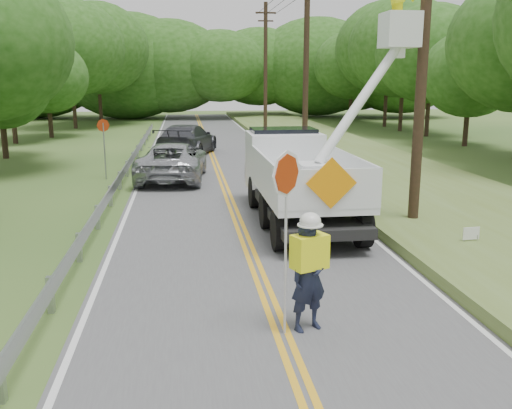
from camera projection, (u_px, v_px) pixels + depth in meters
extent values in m
cube|color=#4E4E50|center=(228.00, 197.00, 20.67)|extent=(7.20, 96.00, 0.02)
cube|color=gold|center=(226.00, 196.00, 20.66)|extent=(0.12, 96.00, 0.00)
cube|color=gold|center=(231.00, 196.00, 20.68)|extent=(0.12, 96.00, 0.00)
cube|color=silver|center=(133.00, 199.00, 20.24)|extent=(0.12, 96.00, 0.00)
cube|color=silver|center=(320.00, 194.00, 21.10)|extent=(0.12, 96.00, 0.00)
cube|color=#989B9F|center=(0.00, 378.00, 7.51)|extent=(0.12, 0.14, 0.70)
cube|color=#989B9F|center=(50.00, 295.00, 10.41)|extent=(0.12, 0.14, 0.70)
cube|color=#989B9F|center=(79.00, 247.00, 13.31)|extent=(0.12, 0.14, 0.70)
cube|color=#989B9F|center=(98.00, 217.00, 16.22)|extent=(0.12, 0.14, 0.70)
cube|color=#989B9F|center=(110.00, 196.00, 19.12)|extent=(0.12, 0.14, 0.70)
cube|color=#989B9F|center=(120.00, 180.00, 22.02)|extent=(0.12, 0.14, 0.70)
cube|color=#989B9F|center=(127.00, 169.00, 24.92)|extent=(0.12, 0.14, 0.70)
cube|color=#989B9F|center=(133.00, 159.00, 27.83)|extent=(0.12, 0.14, 0.70)
cube|color=#989B9F|center=(137.00, 151.00, 30.73)|extent=(0.12, 0.14, 0.70)
cube|color=#989B9F|center=(141.00, 145.00, 33.63)|extent=(0.12, 0.14, 0.70)
cube|color=#989B9F|center=(145.00, 140.00, 36.54)|extent=(0.12, 0.14, 0.70)
cube|color=#989B9F|center=(147.00, 135.00, 39.44)|extent=(0.12, 0.14, 0.70)
cube|color=#989B9F|center=(150.00, 131.00, 42.34)|extent=(0.12, 0.14, 0.70)
cube|color=#989B9F|center=(119.00, 179.00, 21.01)|extent=(0.05, 48.00, 0.34)
cylinder|color=black|center=(423.00, 51.00, 15.36)|extent=(0.30, 0.30, 10.00)
cylinder|color=black|center=(306.00, 64.00, 29.87)|extent=(0.30, 0.30, 10.00)
cylinder|color=black|center=(266.00, 69.00, 44.39)|extent=(0.30, 0.30, 10.00)
cube|color=black|center=(266.00, 13.00, 43.46)|extent=(1.60, 0.12, 0.12)
cube|color=black|center=(266.00, 21.00, 43.60)|extent=(1.20, 0.10, 0.10)
cube|color=#5A6E2B|center=(413.00, 188.00, 21.52)|extent=(7.00, 96.00, 0.30)
cylinder|color=#332319|center=(4.00, 137.00, 30.35)|extent=(0.32, 0.32, 2.28)
cylinder|color=#332319|center=(14.00, 126.00, 37.26)|extent=(0.32, 0.32, 2.39)
ellipsoid|color=#1E4911|center=(10.00, 80.00, 36.62)|extent=(5.57, 5.57, 4.91)
cylinder|color=#332319|center=(50.00, 120.00, 40.99)|extent=(0.32, 0.32, 2.53)
ellipsoid|color=#1E4911|center=(47.00, 77.00, 40.31)|extent=(5.90, 5.90, 5.20)
cylinder|color=#332319|center=(74.00, 106.00, 48.36)|extent=(0.32, 0.32, 3.92)
ellipsoid|color=#1E4911|center=(70.00, 48.00, 47.31)|extent=(9.15, 9.15, 8.05)
cylinder|color=#332319|center=(100.00, 103.00, 52.09)|extent=(0.32, 0.32, 4.01)
ellipsoid|color=#1E4911|center=(97.00, 48.00, 51.01)|extent=(9.36, 9.36, 8.24)
cylinder|color=#332319|center=(466.00, 126.00, 35.78)|extent=(0.32, 0.32, 2.62)
ellipsoid|color=#1E4911|center=(470.00, 74.00, 35.07)|extent=(6.12, 6.12, 5.38)
cylinder|color=#332319|center=(428.00, 113.00, 41.81)|extent=(0.32, 0.32, 3.48)
ellipsoid|color=#1E4911|center=(432.00, 54.00, 40.88)|extent=(8.13, 8.13, 7.15)
cylinder|color=#332319|center=(401.00, 107.00, 45.98)|extent=(0.32, 0.32, 3.86)
ellipsoid|color=#1E4911|center=(404.00, 48.00, 44.94)|extent=(9.00, 9.00, 7.92)
cylinder|color=#332319|center=(385.00, 104.00, 50.05)|extent=(0.32, 0.32, 3.96)
ellipsoid|color=#1E4911|center=(388.00, 48.00, 48.98)|extent=(9.23, 9.23, 8.12)
cylinder|color=#332319|center=(350.00, 106.00, 55.44)|extent=(0.32, 0.32, 3.19)
ellipsoid|color=#1E4911|center=(352.00, 65.00, 54.58)|extent=(7.44, 7.44, 6.55)
ellipsoid|color=#1E4911|center=(35.00, 66.00, 59.86)|extent=(14.56, 10.92, 10.92)
ellipsoid|color=#1E4911|center=(82.00, 66.00, 59.83)|extent=(11.44, 8.58, 8.58)
ellipsoid|color=#1E4911|center=(127.00, 66.00, 59.59)|extent=(14.89, 11.17, 11.17)
ellipsoid|color=#1E4911|center=(168.00, 66.00, 59.87)|extent=(13.11, 9.83, 9.83)
ellipsoid|color=#1E4911|center=(220.00, 66.00, 58.86)|extent=(9.94, 7.46, 7.46)
ellipsoid|color=#1E4911|center=(260.00, 67.00, 62.72)|extent=(11.42, 8.56, 8.56)
ellipsoid|color=#1E4911|center=(318.00, 67.00, 62.73)|extent=(14.38, 10.79, 10.79)
ellipsoid|color=#1E4911|center=(354.00, 67.00, 62.36)|extent=(12.84, 9.63, 9.63)
ellipsoid|color=#1E4911|center=(402.00, 66.00, 60.99)|extent=(13.48, 10.11, 10.11)
imported|color=#191E33|center=(309.00, 276.00, 9.55)|extent=(0.82, 0.69, 1.92)
cube|color=yellow|center=(310.00, 252.00, 9.45)|extent=(0.68, 0.56, 0.58)
ellipsoid|color=white|center=(310.00, 221.00, 9.34)|extent=(0.36, 0.36, 0.29)
cylinder|color=#B7B7B7|center=(285.00, 258.00, 9.29)|extent=(0.04, 0.04, 2.69)
cylinder|color=#A42C0A|center=(286.00, 174.00, 8.98)|extent=(0.56, 0.57, 0.77)
cylinder|color=black|center=(279.00, 230.00, 14.11)|extent=(0.33, 1.04, 1.04)
cylinder|color=black|center=(363.00, 227.00, 14.38)|extent=(0.33, 1.04, 1.04)
cylinder|color=black|center=(267.00, 210.00, 16.20)|extent=(0.33, 1.04, 1.04)
cylinder|color=black|center=(340.00, 208.00, 16.48)|extent=(0.33, 1.04, 1.04)
cylinder|color=black|center=(255.00, 192.00, 18.83)|extent=(0.33, 1.04, 1.04)
cylinder|color=black|center=(318.00, 190.00, 19.10)|extent=(0.33, 1.04, 1.04)
cube|color=black|center=(301.00, 204.00, 16.64)|extent=(2.29, 6.95, 0.27)
cube|color=white|center=(307.00, 191.00, 15.79)|extent=(2.51, 5.00, 0.24)
cube|color=white|center=(264.00, 173.00, 15.51)|extent=(0.08, 4.99, 0.98)
cube|color=white|center=(350.00, 171.00, 15.82)|extent=(0.08, 4.99, 0.98)
cube|color=white|center=(330.00, 189.00, 13.27)|extent=(2.50, 0.07, 0.98)
cube|color=white|center=(284.00, 161.00, 19.28)|extent=(2.45, 2.07, 1.95)
cube|color=black|center=(283.00, 140.00, 19.34)|extent=(2.17, 1.41, 0.81)
cube|color=white|center=(318.00, 180.00, 14.51)|extent=(0.98, 0.98, 0.87)
cube|color=white|center=(400.00, 30.00, 15.15)|extent=(0.92, 0.92, 0.92)
cube|color=orange|center=(331.00, 183.00, 13.16)|extent=(1.23, 0.04, 1.23)
imported|color=#A4A7AB|center=(173.00, 161.00, 23.95)|extent=(3.18, 5.96, 1.60)
imported|color=#3C3E44|center=(187.00, 140.00, 31.47)|extent=(3.92, 6.44, 1.74)
cylinder|color=#989B9F|center=(105.00, 151.00, 24.01)|extent=(0.06, 0.06, 2.42)
cylinder|color=#A42C0A|center=(103.00, 125.00, 23.77)|extent=(0.50, 0.27, 0.55)
cube|color=white|center=(471.00, 233.00, 13.99)|extent=(0.45, 0.07, 0.31)
cylinder|color=#989B9F|center=(463.00, 244.00, 14.03)|extent=(0.02, 0.02, 0.45)
cylinder|color=#989B9F|center=(477.00, 243.00, 14.08)|extent=(0.02, 0.02, 0.45)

